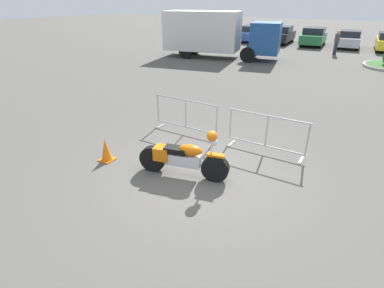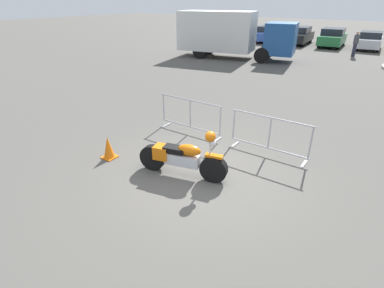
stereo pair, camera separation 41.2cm
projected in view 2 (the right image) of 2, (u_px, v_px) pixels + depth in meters
The scene contains 12 objects.
ground_plane at pixel (202, 176), 7.05m from camera, with size 120.00×120.00×0.00m, color #54514C.
motorcycle at pixel (182, 157), 6.89m from camera, with size 2.14×0.69×1.22m.
crowd_barrier_near at pixel (190, 116), 9.06m from camera, with size 2.18×0.44×1.07m.
crowd_barrier_far at pixel (269, 136), 7.77m from camera, with size 2.18×0.44×1.07m.
box_truck at pixel (229, 33), 20.09m from camera, with size 7.99×3.76×2.98m.
parked_car_maroon at pixel (241, 32), 29.41m from camera, with size 2.03×4.39×1.45m.
parked_car_blue at pixel (268, 34), 27.96m from camera, with size 1.98×4.29×1.42m.
parked_car_black at pixel (299, 35), 26.61m from camera, with size 2.08×4.51×1.49m.
parked_car_green at pixel (333, 37), 25.22m from camera, with size 2.08×4.50×1.49m.
parked_car_silver at pixel (370, 40), 23.90m from camera, with size 1.91×4.14×1.37m.
pedestrian at pixel (356, 43), 20.92m from camera, with size 0.36×0.36×1.69m.
traffic_cone at pixel (108, 148), 7.73m from camera, with size 0.34×0.34×0.59m.
Camera 2 is at (3.22, -5.06, 3.78)m, focal length 28.00 mm.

